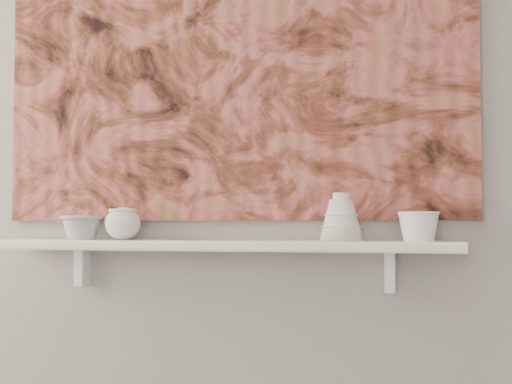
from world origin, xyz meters
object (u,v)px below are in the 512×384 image
(bell_vessel, at_px, (341,217))
(bowl_grey, at_px, (82,227))
(cup_cream, at_px, (123,224))
(bowl_white, at_px, (419,226))
(shelf, at_px, (222,245))
(painting, at_px, (230,45))

(bell_vessel, bearing_deg, bowl_grey, 180.00)
(bowl_grey, relative_size, cup_cream, 1.24)
(bowl_grey, distance_m, bowl_white, 1.03)
(shelf, distance_m, painting, 0.63)
(shelf, bearing_deg, bowl_grey, 180.00)
(shelf, height_order, bowl_white, bowl_white)
(cup_cream, distance_m, bowl_white, 0.89)
(shelf, xyz_separation_m, painting, (0.00, 0.08, 0.62))
(painting, bearing_deg, bell_vessel, -12.75)
(painting, xyz_separation_m, bowl_white, (0.57, -0.08, -0.57))
(shelf, relative_size, cup_cream, 12.70)
(bowl_grey, bearing_deg, painting, 9.93)
(bowl_grey, relative_size, bell_vessel, 0.98)
(shelf, xyz_separation_m, bell_vessel, (0.36, 0.00, 0.08))
(bell_vessel, bearing_deg, shelf, 180.00)
(shelf, distance_m, bell_vessel, 0.37)
(bell_vessel, bearing_deg, bowl_white, 0.00)
(shelf, xyz_separation_m, bowl_grey, (-0.46, 0.00, 0.05))
(shelf, height_order, bowl_grey, bowl_grey)
(bowl_grey, xyz_separation_m, cup_cream, (0.14, 0.00, 0.01))
(bowl_grey, xyz_separation_m, bell_vessel, (0.82, 0.00, 0.03))
(bell_vessel, xyz_separation_m, bowl_white, (0.22, 0.00, -0.03))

